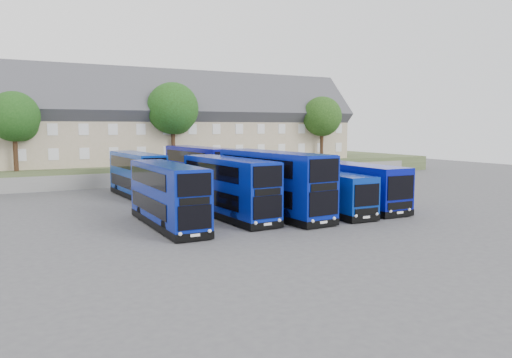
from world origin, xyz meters
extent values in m
plane|color=#47464C|center=(0.00, 0.00, 0.00)|extent=(120.00, 120.00, 0.00)
cube|color=slate|center=(0.00, 24.00, 0.75)|extent=(70.00, 0.40, 1.50)
cube|color=#404D2B|center=(0.00, 34.00, 1.00)|extent=(80.00, 20.00, 2.00)
cube|color=tan|center=(-12.00, 30.00, 5.00)|extent=(6.00, 8.00, 6.00)
cube|color=#3E3E43|center=(-12.00, 30.00, 8.00)|extent=(6.00, 10.40, 10.40)
cube|color=brown|center=(-10.50, 30.00, 11.84)|extent=(0.60, 0.90, 1.40)
cube|color=tan|center=(-6.00, 30.00, 5.00)|extent=(6.00, 8.00, 6.00)
cube|color=#3E3E43|center=(-6.00, 30.00, 8.00)|extent=(6.00, 10.40, 10.40)
cube|color=brown|center=(-4.50, 30.00, 11.84)|extent=(0.60, 0.90, 1.40)
cube|color=tan|center=(0.00, 30.00, 5.00)|extent=(6.00, 8.00, 6.00)
cube|color=#3E3E43|center=(0.00, 30.00, 8.00)|extent=(6.00, 10.40, 10.40)
cube|color=brown|center=(1.50, 30.00, 11.84)|extent=(0.60, 0.90, 1.40)
cube|color=tan|center=(6.00, 30.00, 5.00)|extent=(6.00, 8.00, 6.00)
cube|color=#3E3E43|center=(6.00, 30.00, 8.00)|extent=(6.00, 10.40, 10.40)
cube|color=brown|center=(7.50, 30.00, 11.84)|extent=(0.60, 0.90, 1.40)
cube|color=tan|center=(12.00, 30.00, 5.00)|extent=(6.00, 8.00, 6.00)
cube|color=#3E3E43|center=(12.00, 30.00, 8.00)|extent=(6.00, 10.40, 10.40)
cube|color=brown|center=(13.50, 30.00, 11.84)|extent=(0.60, 0.90, 1.40)
cube|color=tan|center=(18.00, 30.00, 5.00)|extent=(6.00, 8.00, 6.00)
cube|color=#3E3E43|center=(18.00, 30.00, 8.00)|extent=(6.00, 10.40, 10.40)
cube|color=brown|center=(19.50, 30.00, 11.84)|extent=(0.60, 0.90, 1.40)
cube|color=tan|center=(24.00, 30.00, 5.00)|extent=(6.00, 8.00, 6.00)
cube|color=#3E3E43|center=(24.00, 30.00, 8.00)|extent=(6.00, 10.40, 10.40)
cube|color=brown|center=(25.50, 30.00, 11.84)|extent=(0.60, 0.90, 1.40)
cube|color=#081C98|center=(-6.57, 1.89, 2.14)|extent=(2.43, 9.86, 3.58)
cube|color=black|center=(-6.57, 1.89, 0.30)|extent=(2.47, 9.90, 0.45)
cube|color=black|center=(-6.67, -3.04, 1.38)|extent=(1.93, 0.10, 1.34)
cube|color=black|center=(-6.67, -3.04, 3.17)|extent=(1.93, 0.10, 1.25)
cylinder|color=black|center=(-7.59, -0.79, 0.50)|extent=(0.32, 1.01, 1.00)
cube|color=#081E9D|center=(-1.84, 2.91, 2.22)|extent=(2.70, 10.31, 3.74)
cube|color=black|center=(-1.84, 2.91, 0.30)|extent=(2.74, 10.35, 0.45)
cube|color=black|center=(-1.65, -2.23, 1.44)|extent=(2.03, 0.13, 1.39)
cube|color=black|center=(-1.65, -2.23, 3.30)|extent=(2.03, 0.13, 1.30)
cylinder|color=black|center=(-2.75, -0.04, 0.50)|extent=(0.34, 1.01, 1.00)
cube|color=#081992|center=(1.36, 2.28, 2.42)|extent=(3.20, 11.34, 4.14)
cube|color=black|center=(1.36, 2.28, 0.30)|extent=(3.25, 11.39, 0.45)
cube|color=black|center=(1.69, -3.35, 1.58)|extent=(2.25, 0.19, 1.53)
cube|color=black|center=(1.69, -3.35, 3.62)|extent=(2.25, 0.19, 1.43)
cylinder|color=black|center=(0.44, -1.19, 0.50)|extent=(0.36, 1.02, 1.00)
cube|color=#082F9C|center=(-4.82, 15.65, 2.14)|extent=(2.56, 9.92, 3.59)
cube|color=black|center=(-4.82, 15.65, 0.30)|extent=(2.60, 9.96, 0.45)
cube|color=black|center=(-4.65, 10.70, 1.39)|extent=(1.94, 0.12, 1.34)
cube|color=black|center=(-4.65, 10.70, 3.18)|extent=(1.94, 0.12, 1.25)
cylinder|color=black|center=(-5.69, 12.90, 0.50)|extent=(0.33, 1.01, 1.00)
cube|color=#070A81|center=(1.47, 16.56, 2.32)|extent=(3.13, 10.87, 3.94)
cube|color=black|center=(1.47, 16.56, 0.30)|extent=(3.17, 10.91, 0.45)
cube|color=black|center=(1.82, 11.17, 1.51)|extent=(2.14, 0.20, 1.46)
cube|color=black|center=(1.82, 11.17, 3.46)|extent=(2.14, 0.20, 1.37)
cylinder|color=black|center=(0.61, 13.33, 0.50)|extent=(0.36, 1.02, 1.00)
cube|color=#082C99|center=(5.40, 2.17, 1.67)|extent=(2.71, 10.94, 2.63)
cube|color=black|center=(5.40, 2.17, 0.30)|extent=(2.75, 10.98, 0.45)
cube|color=black|center=(5.18, -3.28, 1.85)|extent=(1.96, 0.14, 1.45)
cylinder|color=black|center=(4.29, -1.01, 0.50)|extent=(0.34, 1.01, 1.00)
cube|color=#080F94|center=(8.56, 3.24, 1.89)|extent=(2.92, 12.51, 3.07)
cube|color=black|center=(8.56, 3.24, 0.30)|extent=(2.96, 12.55, 0.45)
cube|color=black|center=(8.39, -3.01, 2.13)|extent=(2.29, 0.12, 1.66)
cylinder|color=black|center=(7.31, -0.76, 0.50)|extent=(0.33, 1.01, 1.00)
cylinder|color=#382314|center=(-14.00, 25.00, 3.88)|extent=(0.44, 0.44, 3.75)
sphere|color=#173F11|center=(-14.00, 25.00, 7.25)|extent=(4.80, 4.80, 4.80)
sphere|color=#173F11|center=(-13.40, 25.40, 6.50)|extent=(3.30, 3.30, 3.30)
cylinder|color=#382314|center=(2.00, 25.50, 4.25)|extent=(0.44, 0.44, 4.50)
sphere|color=#1C350E|center=(2.00, 25.50, 8.30)|extent=(5.76, 5.76, 5.76)
sphere|color=#1C350E|center=(2.60, 25.90, 7.40)|extent=(3.96, 3.96, 3.96)
cylinder|color=#382314|center=(22.00, 25.00, 4.00)|extent=(0.44, 0.44, 4.00)
sphere|color=black|center=(22.00, 25.00, 7.60)|extent=(5.12, 5.12, 5.12)
sphere|color=black|center=(22.60, 25.40, 6.80)|extent=(3.52, 3.52, 3.52)
cylinder|color=#382314|center=(28.00, 32.00, 4.12)|extent=(0.44, 0.44, 4.25)
sphere|color=#163F11|center=(28.00, 32.00, 7.95)|extent=(5.44, 5.44, 5.44)
sphere|color=#163F11|center=(28.60, 32.40, 7.10)|extent=(3.74, 3.74, 3.74)
camera|label=1|loc=(-16.45, -28.07, 6.30)|focal=35.00mm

